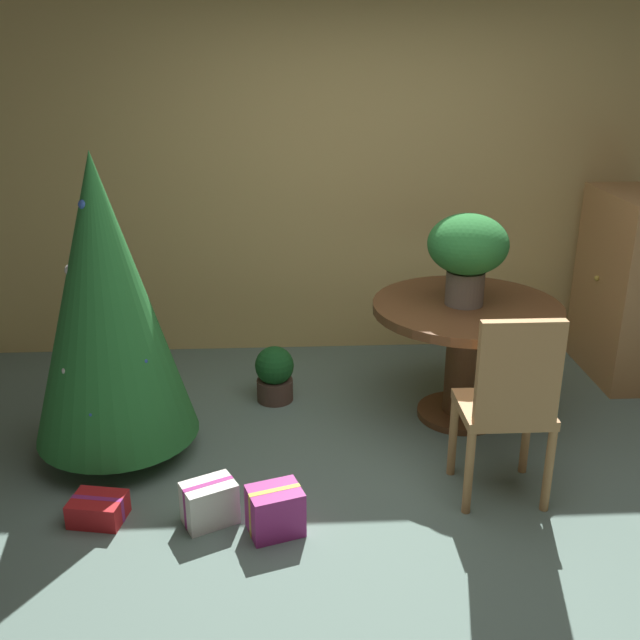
% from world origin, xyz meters
% --- Properties ---
extents(ground_plane, '(6.60, 6.60, 0.00)m').
position_xyz_m(ground_plane, '(0.00, 0.00, 0.00)').
color(ground_plane, slate).
extents(back_wall_panel, '(6.00, 0.10, 2.60)m').
position_xyz_m(back_wall_panel, '(0.00, 2.20, 1.30)').
color(back_wall_panel, tan).
rests_on(back_wall_panel, ground_plane).
extents(round_dining_table, '(1.11, 1.11, 0.74)m').
position_xyz_m(round_dining_table, '(0.48, 1.01, 0.55)').
color(round_dining_table, brown).
rests_on(round_dining_table, ground_plane).
extents(flower_vase, '(0.46, 0.46, 0.53)m').
position_xyz_m(flower_vase, '(0.46, 1.01, 1.07)').
color(flower_vase, '#665B51').
rests_on(flower_vase, round_dining_table).
extents(wooden_chair_near, '(0.44, 0.39, 1.01)m').
position_xyz_m(wooden_chair_near, '(0.48, 0.12, 0.56)').
color(wooden_chair_near, '#B27F4C').
rests_on(wooden_chair_near, ground_plane).
extents(holiday_tree, '(0.88, 0.88, 1.68)m').
position_xyz_m(holiday_tree, '(-1.53, 0.68, 0.91)').
color(holiday_tree, brown).
rests_on(holiday_tree, ground_plane).
extents(gift_box_red, '(0.28, 0.24, 0.12)m').
position_xyz_m(gift_box_red, '(-1.51, 0.05, 0.06)').
color(gift_box_red, red).
rests_on(gift_box_red, ground_plane).
extents(gift_box_cream, '(0.29, 0.26, 0.22)m').
position_xyz_m(gift_box_cream, '(-0.97, 0.01, 0.11)').
color(gift_box_cream, silver).
rests_on(gift_box_cream, ground_plane).
extents(gift_box_purple, '(0.29, 0.26, 0.23)m').
position_xyz_m(gift_box_purple, '(-0.65, -0.08, 0.11)').
color(gift_box_purple, '#9E287A').
rests_on(gift_box_purple, ground_plane).
extents(wooden_cabinet, '(0.48, 0.83, 1.26)m').
position_xyz_m(wooden_cabinet, '(1.74, 1.59, 0.63)').
color(wooden_cabinet, '#B27F4C').
rests_on(wooden_cabinet, ground_plane).
extents(potted_plant, '(0.25, 0.25, 0.37)m').
position_xyz_m(potted_plant, '(-0.66, 1.28, 0.18)').
color(potted_plant, '#4C382D').
rests_on(potted_plant, ground_plane).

